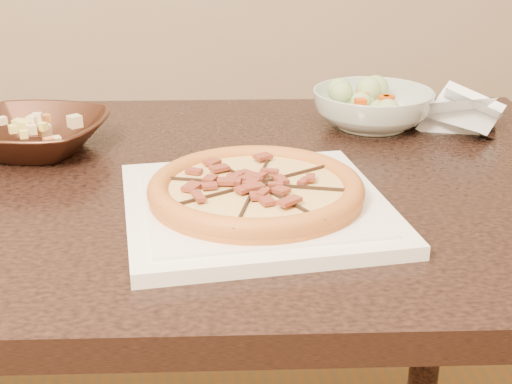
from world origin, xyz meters
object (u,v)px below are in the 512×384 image
Objects in this scene: bronze_bowl at (34,135)px; salad_bowl at (372,109)px; plate at (256,206)px; pizza at (256,189)px; dining_table at (175,242)px.

bronze_bowl is 0.58m from salad_bowl.
plate is 0.02m from pizza.
dining_table is 0.29m from bronze_bowl.
bronze_bowl is at bearing 138.27° from pizza.
plate is 1.54× the size of bronze_bowl.
pizza is 0.43m from salad_bowl.
dining_table is 0.22m from plate.
pizza is (-0.00, 0.00, 0.02)m from plate.
plate is at bearing -41.73° from bronze_bowl.
dining_table is 6.01× the size of bronze_bowl.
dining_table is 0.23m from pizza.
bronze_bowl reaches higher than pizza.
pizza is (0.10, -0.15, 0.14)m from dining_table.
plate reaches higher than dining_table.
pizza is 0.43m from bronze_bowl.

